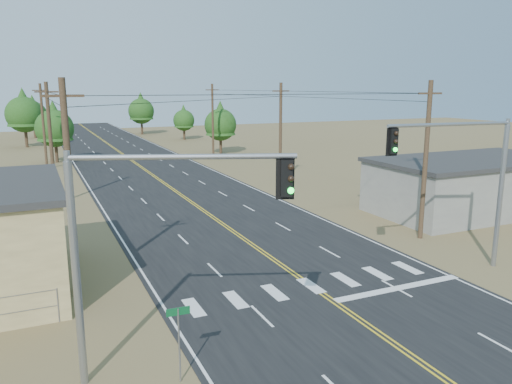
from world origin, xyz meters
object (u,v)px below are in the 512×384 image
building_right (470,186)px  signal_mast_left (140,228)px  street_sign (179,332)px  signal_mast_right (470,169)px

building_right → signal_mast_left: (-28.07, -12.74, 3.27)m
signal_mast_left → street_sign: size_ratio=2.93×
signal_mast_left → signal_mast_right: (17.48, 3.31, 0.19)m
building_right → signal_mast_right: signal_mast_right is taller
signal_mast_left → signal_mast_right: signal_mast_right is taller
building_right → signal_mast_right: (-10.58, -9.44, 3.46)m
building_right → signal_mast_left: size_ratio=1.94×
signal_mast_right → street_sign: size_ratio=3.04×
street_sign → signal_mast_right: bearing=15.3°
signal_mast_left → street_sign: (0.98, -0.48, -3.51)m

